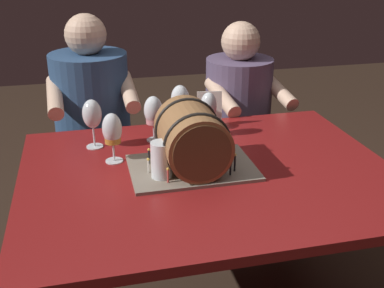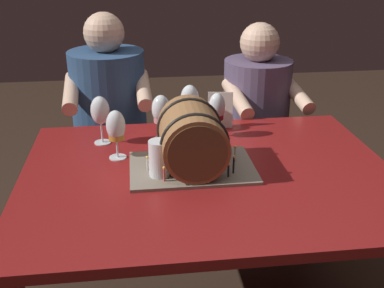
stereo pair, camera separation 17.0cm
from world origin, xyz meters
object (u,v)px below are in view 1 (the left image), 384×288
barrel_cake (192,140)px  wine_glass_red (208,108)px  menu_card (209,109)px  dining_table (209,194)px  person_seated_right (237,133)px  wine_glass_rose (153,112)px  person_seated_left (95,138)px  wine_glass_empty (92,115)px  wine_glass_amber (112,131)px  wine_glass_white (180,101)px  beer_pint (161,163)px

barrel_cake → wine_glass_red: bearing=64.6°
menu_card → dining_table: bearing=-97.0°
dining_table → person_seated_right: (0.39, 0.81, -0.11)m
wine_glass_rose → menu_card: (0.27, 0.11, -0.04)m
person_seated_left → dining_table: bearing=-64.5°
barrel_cake → wine_glass_empty: bearing=139.3°
wine_glass_red → wine_glass_amber: same height
wine_glass_empty → wine_glass_white: (0.37, 0.09, 0.00)m
wine_glass_rose → person_seated_right: (0.53, 0.48, -0.33)m
barrel_cake → wine_glass_rose: (-0.09, 0.30, 0.01)m
person_seated_right → wine_glass_white: bearing=-135.1°
wine_glass_red → menu_card: wine_glass_red is taller
wine_glass_amber → person_seated_left: bearing=94.9°
wine_glass_amber → beer_pint: wine_glass_amber is taller
wine_glass_empty → wine_glass_rose: size_ratio=1.04×
menu_card → beer_pint: bearing=-114.4°
beer_pint → person_seated_left: person_seated_left is taller
wine_glass_white → beer_pint: bearing=-110.2°
dining_table → wine_glass_rose: wine_glass_rose is taller
dining_table → person_seated_left: size_ratio=1.13×
wine_glass_white → person_seated_right: size_ratio=0.18×
person_seated_left → person_seated_right: 0.77m
beer_pint → person_seated_left: size_ratio=0.12×
beer_pint → person_seated_left: 0.89m
menu_card → wine_glass_red: bearing=-99.4°
dining_table → wine_glass_white: size_ratio=6.50×
wine_glass_empty → person_seated_right: size_ratio=0.18×
wine_glass_amber → wine_glass_white: 0.40m
wine_glass_empty → menu_card: (0.51, 0.12, -0.06)m
wine_glass_red → wine_glass_white: wine_glass_white is taller
wine_glass_red → beer_pint: bearing=-126.6°
menu_card → wine_glass_empty: bearing=-158.4°
barrel_cake → menu_card: bearing=66.5°
person_seated_left → wine_glass_rose: bearing=-63.9°
wine_glass_amber → person_seated_left: size_ratio=0.16×
barrel_cake → wine_glass_rose: 0.31m
wine_glass_rose → person_seated_right: person_seated_right is taller
menu_card → person_seated_right: size_ratio=0.14×
menu_card → person_seated_right: person_seated_right is taller
wine_glass_white → menu_card: (0.14, 0.03, -0.06)m
barrel_cake → dining_table: bearing=-23.1°
dining_table → wine_glass_empty: (-0.39, 0.31, 0.24)m
wine_glass_empty → beer_pint: bearing=-58.0°
person_seated_left → wine_glass_empty: bearing=-91.1°
wine_glass_red → wine_glass_rose: (-0.23, 0.00, -0.00)m
dining_table → beer_pint: (-0.18, -0.03, 0.16)m
barrel_cake → wine_glass_empty: size_ratio=2.26×
dining_table → wine_glass_white: bearing=92.9°
barrel_cake → wine_glass_white: barrel_cake is taller
wine_glass_red → beer_pint: (-0.26, -0.36, -0.06)m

